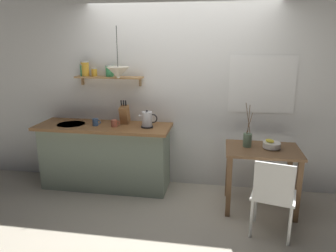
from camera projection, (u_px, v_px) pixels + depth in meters
ground_plane at (172, 202)px, 4.11m from camera, size 14.00×14.00×0.00m
back_wall at (195, 91)px, 4.35m from camera, size 6.80×0.11×2.70m
kitchen_counter at (106, 156)px, 4.45m from camera, size 1.83×0.63×0.91m
wall_shelf at (99, 73)px, 4.34m from camera, size 0.94×0.20×0.33m
dining_table at (262, 161)px, 3.82m from camera, size 0.87×0.62×0.78m
dining_chair_near at (273, 194)px, 3.27m from camera, size 0.52×0.48×0.87m
fruit_bowl at (272, 145)px, 3.76m from camera, size 0.20×0.20×0.12m
twig_vase at (247, 139)px, 3.83m from camera, size 0.10×0.10×0.54m
electric_kettle at (147, 120)px, 4.18m from camera, size 0.25×0.16×0.23m
knife_block at (125, 114)px, 4.35m from camera, size 0.11×0.19×0.33m
coffee_mug_by_sink at (96, 122)px, 4.28m from camera, size 0.12×0.08×0.10m
coffee_mug_spare at (114, 123)px, 4.24m from camera, size 0.12×0.08×0.09m
pendant_lamp at (118, 72)px, 4.08m from camera, size 0.29×0.29×0.65m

